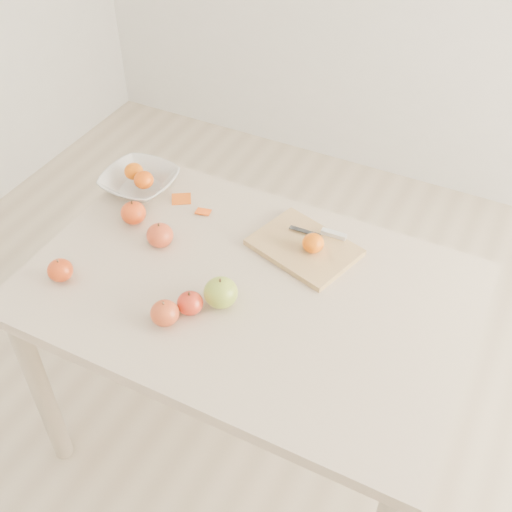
% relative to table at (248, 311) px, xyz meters
% --- Properties ---
extents(ground, '(3.50, 3.50, 0.00)m').
position_rel_table_xyz_m(ground, '(0.00, 0.00, -0.65)').
color(ground, '#C6B293').
rests_on(ground, ground).
extents(table, '(1.20, 0.80, 0.75)m').
position_rel_table_xyz_m(table, '(0.00, 0.00, 0.00)').
color(table, '#C7B397').
rests_on(table, ground).
extents(cutting_board, '(0.33, 0.28, 0.02)m').
position_rel_table_xyz_m(cutting_board, '(0.08, 0.20, 0.11)').
color(cutting_board, tan).
rests_on(cutting_board, table).
extents(board_tangerine, '(0.06, 0.06, 0.05)m').
position_rel_table_xyz_m(board_tangerine, '(0.11, 0.19, 0.14)').
color(board_tangerine, '#CF6507').
rests_on(board_tangerine, cutting_board).
extents(fruit_bowl, '(0.23, 0.23, 0.06)m').
position_rel_table_xyz_m(fruit_bowl, '(-0.51, 0.23, 0.13)').
color(fruit_bowl, silver).
rests_on(fruit_bowl, table).
extents(bowl_tangerine_near, '(0.06, 0.06, 0.05)m').
position_rel_table_xyz_m(bowl_tangerine_near, '(-0.53, 0.24, 0.15)').
color(bowl_tangerine_near, '#CF5A07').
rests_on(bowl_tangerine_near, fruit_bowl).
extents(bowl_tangerine_far, '(0.06, 0.06, 0.06)m').
position_rel_table_xyz_m(bowl_tangerine_far, '(-0.48, 0.22, 0.15)').
color(bowl_tangerine_far, '#D64407').
rests_on(bowl_tangerine_far, fruit_bowl).
extents(orange_peel_a, '(0.07, 0.07, 0.01)m').
position_rel_table_xyz_m(orange_peel_a, '(-0.36, 0.24, 0.10)').
color(orange_peel_a, '#CE510E').
rests_on(orange_peel_a, table).
extents(orange_peel_b, '(0.05, 0.04, 0.01)m').
position_rel_table_xyz_m(orange_peel_b, '(-0.27, 0.22, 0.10)').
color(orange_peel_b, '#E95210').
rests_on(orange_peel_b, table).
extents(paring_knife, '(0.17, 0.05, 0.01)m').
position_rel_table_xyz_m(paring_knife, '(0.12, 0.27, 0.12)').
color(paring_knife, silver).
rests_on(paring_knife, cutting_board).
extents(apple_green, '(0.09, 0.09, 0.08)m').
position_rel_table_xyz_m(apple_green, '(-0.03, -0.09, 0.14)').
color(apple_green, olive).
rests_on(apple_green, table).
extents(apple_red_e, '(0.07, 0.07, 0.06)m').
position_rel_table_xyz_m(apple_red_e, '(-0.09, -0.15, 0.13)').
color(apple_red_e, '#8C0306').
rests_on(apple_red_e, table).
extents(apple_red_a, '(0.08, 0.08, 0.07)m').
position_rel_table_xyz_m(apple_red_a, '(-0.43, 0.09, 0.13)').
color(apple_red_a, '#A70E12').
rests_on(apple_red_a, table).
extents(apple_red_b, '(0.08, 0.08, 0.07)m').
position_rel_table_xyz_m(apple_red_b, '(-0.30, 0.04, 0.13)').
color(apple_red_b, maroon).
rests_on(apple_red_b, table).
extents(apple_red_c, '(0.07, 0.07, 0.07)m').
position_rel_table_xyz_m(apple_red_c, '(-0.13, -0.21, 0.13)').
color(apple_red_c, maroon).
rests_on(apple_red_c, table).
extents(apple_red_d, '(0.07, 0.07, 0.06)m').
position_rel_table_xyz_m(apple_red_d, '(-0.47, -0.20, 0.13)').
color(apple_red_d, '#99130C').
rests_on(apple_red_d, table).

